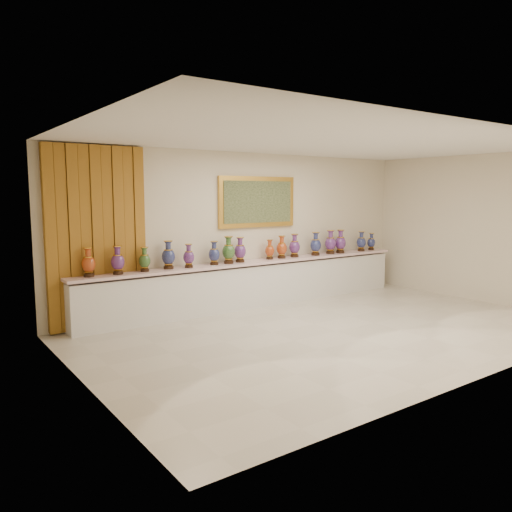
{
  "coord_description": "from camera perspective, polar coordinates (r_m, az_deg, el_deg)",
  "views": [
    {
      "loc": [
        -5.61,
        -5.61,
        2.21
      ],
      "look_at": [
        -0.39,
        1.7,
        1.08
      ],
      "focal_mm": 35.0,
      "sensor_mm": 36.0,
      "label": 1
    }
  ],
  "objects": [
    {
      "name": "counter",
      "position": [
        9.84,
        -0.09,
        -3.22
      ],
      "size": [
        7.28,
        0.48,
        0.9
      ],
      "color": "white",
      "rests_on": "ground"
    },
    {
      "name": "vase_14",
      "position": [
        11.65,
        11.94,
        1.55
      ],
      "size": [
        0.24,
        0.24,
        0.45
      ],
      "rotation": [
        0.0,
        0.0,
        0.18
      ],
      "color": "#321D0D",
      "rests_on": "counter"
    },
    {
      "name": "vase_12",
      "position": [
        10.98,
        8.5,
        1.45
      ],
      "size": [
        0.3,
        0.3,
        0.52
      ],
      "rotation": [
        0.0,
        0.0,
        -0.29
      ],
      "color": "#321D0D",
      "rests_on": "counter"
    },
    {
      "name": "vase_5",
      "position": [
        9.2,
        -4.81,
        0.2
      ],
      "size": [
        0.23,
        0.23,
        0.44
      ],
      "rotation": [
        0.0,
        0.0,
        0.14
      ],
      "color": "#321D0D",
      "rests_on": "counter"
    },
    {
      "name": "vase_6",
      "position": [
        9.35,
        -3.15,
        0.53
      ],
      "size": [
        0.29,
        0.29,
        0.52
      ],
      "rotation": [
        0.0,
        0.0,
        -0.25
      ],
      "color": "#321D0D",
      "rests_on": "counter"
    },
    {
      "name": "vase_13",
      "position": [
        11.16,
        9.63,
        1.52
      ],
      "size": [
        0.26,
        0.26,
        0.52
      ],
      "rotation": [
        0.0,
        0.0,
        0.09
      ],
      "color": "#321D0D",
      "rests_on": "counter"
    },
    {
      "name": "vase_15",
      "position": [
        11.93,
        13.03,
        1.53
      ],
      "size": [
        0.22,
        0.22,
        0.39
      ],
      "rotation": [
        0.0,
        0.0,
        -0.23
      ],
      "color": "#321D0D",
      "rests_on": "counter"
    },
    {
      "name": "vase_8",
      "position": [
        9.97,
        1.57,
        0.64
      ],
      "size": [
        0.2,
        0.2,
        0.4
      ],
      "rotation": [
        0.0,
        0.0,
        -0.12
      ],
      "color": "#321D0D",
      "rests_on": "counter"
    },
    {
      "name": "vase_7",
      "position": [
        9.54,
        -1.83,
        0.57
      ],
      "size": [
        0.23,
        0.23,
        0.48
      ],
      "rotation": [
        0.0,
        0.0,
        -0.02
      ],
      "color": "#321D0D",
      "rests_on": "counter"
    },
    {
      "name": "vase_11",
      "position": [
        10.66,
        6.83,
        1.26
      ],
      "size": [
        0.3,
        0.3,
        0.5
      ],
      "rotation": [
        0.0,
        0.0,
        -0.42
      ],
      "color": "#321D0D",
      "rests_on": "counter"
    },
    {
      "name": "vase_1",
      "position": [
        8.41,
        -15.52,
        -0.62
      ],
      "size": [
        0.27,
        0.27,
        0.47
      ],
      "rotation": [
        0.0,
        0.0,
        0.28
      ],
      "color": "#321D0D",
      "rests_on": "counter"
    },
    {
      "name": "room",
      "position": [
        8.65,
        -14.49,
        2.81
      ],
      "size": [
        8.0,
        8.0,
        8.0
      ],
      "color": "beige",
      "rests_on": "ground"
    },
    {
      "name": "vase_0",
      "position": [
        8.29,
        -18.59,
        -0.83
      ],
      "size": [
        0.28,
        0.28,
        0.47
      ],
      "rotation": [
        0.0,
        0.0,
        -0.39
      ],
      "color": "#321D0D",
      "rests_on": "counter"
    },
    {
      "name": "vase_9",
      "position": [
        10.12,
        2.95,
        0.9
      ],
      "size": [
        0.24,
        0.24,
        0.46
      ],
      "rotation": [
        0.0,
        0.0,
        -0.14
      ],
      "color": "#321D0D",
      "rests_on": "counter"
    },
    {
      "name": "vase_10",
      "position": [
        10.34,
        4.43,
        1.07
      ],
      "size": [
        0.29,
        0.29,
        0.48
      ],
      "rotation": [
        0.0,
        0.0,
        0.4
      ],
      "color": "#321D0D",
      "rests_on": "counter"
    },
    {
      "name": "ground",
      "position": [
        8.24,
        9.2,
        -8.48
      ],
      "size": [
        8.0,
        8.0,
        0.0
      ],
      "primitive_type": "plane",
      "color": "beige",
      "rests_on": "ground"
    },
    {
      "name": "vase_2",
      "position": [
        8.6,
        -12.61,
        -0.51
      ],
      "size": [
        0.23,
        0.23,
        0.42
      ],
      "rotation": [
        0.0,
        0.0,
        -0.24
      ],
      "color": "#321D0D",
      "rests_on": "counter"
    },
    {
      "name": "label_card",
      "position": [
        9.09,
        -4.88,
        -1.13
      ],
      "size": [
        0.1,
        0.06,
        0.0
      ],
      "primitive_type": "cube",
      "color": "white",
      "rests_on": "counter"
    },
    {
      "name": "vase_3",
      "position": [
        8.82,
        -9.98,
        -0.03
      ],
      "size": [
        0.29,
        0.29,
        0.5
      ],
      "rotation": [
        0.0,
        0.0,
        0.32
      ],
      "color": "#321D0D",
      "rests_on": "counter"
    },
    {
      "name": "vase_4",
      "position": [
        8.92,
        -7.7,
        -0.11
      ],
      "size": [
        0.2,
        0.2,
        0.42
      ],
      "rotation": [
        0.0,
        0.0,
        0.0
      ],
      "color": "#321D0D",
      "rests_on": "counter"
    }
  ]
}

